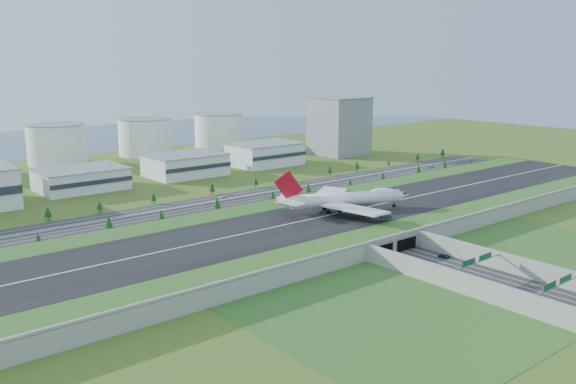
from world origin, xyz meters
TOP-DOWN VIEW (x-y plane):
  - ground at (0.00, 0.00)m, footprint 1200.00×1200.00m
  - airfield_deck at (0.00, -0.09)m, footprint 520.00×100.00m
  - underpass_road at (0.00, -99.42)m, footprint 38.80×120.40m
  - sign_gantry_near at (0.00, -95.04)m, footprint 38.70×0.70m
  - sign_gantry_far at (0.00, -130.04)m, footprint 38.70×0.70m
  - north_expressway at (0.00, 95.00)m, footprint 560.00×36.00m
  - tree_row at (0.52, 95.57)m, footprint 505.69×48.68m
  - hangar_mid_a at (-60.00, 190.00)m, footprint 58.00×42.00m
  - hangar_mid_b at (25.00, 190.00)m, footprint 58.00×42.00m
  - hangar_mid_c at (105.00, 190.00)m, footprint 58.00×42.00m
  - office_tower at (200.00, 195.00)m, footprint 46.00×46.00m
  - fuel_tank_b at (-35.00, 310.00)m, footprint 50.00×50.00m
  - fuel_tank_c at (50.00, 310.00)m, footprint 50.00×50.00m
  - fuel_tank_d at (135.00, 310.00)m, footprint 50.00×50.00m
  - bay_water at (0.00, 480.00)m, footprint 1200.00×260.00m
  - boeing_747 at (17.93, 2.31)m, footprint 75.51×69.80m
  - car_0 at (-7.30, -93.29)m, footprint 2.81×4.36m
  - car_1 at (-11.17, -113.06)m, footprint 2.94×5.36m
  - car_2 at (12.62, -69.36)m, footprint 3.47×5.94m
  - car_5 at (60.61, 102.44)m, footprint 5.22×2.12m
  - car_6 at (206.37, 87.80)m, footprint 6.57×4.74m
  - car_7 at (2.17, 102.89)m, footprint 5.10×2.65m

SIDE VIEW (x-z plane):
  - ground at x=0.00m, z-range 0.00..0.00m
  - bay_water at x=0.00m, z-range 0.00..0.06m
  - north_expressway at x=0.00m, z-range 0.00..0.12m
  - car_0 at x=-7.30m, z-range 0.12..1.50m
  - car_7 at x=2.17m, z-range 0.12..1.53m
  - car_2 at x=12.62m, z-range 0.12..1.67m
  - car_6 at x=206.37m, z-range 0.12..1.78m
  - car_1 at x=-11.17m, z-range 0.12..1.79m
  - car_5 at x=60.61m, z-range 0.12..1.80m
  - underpass_road at x=0.00m, z-range -0.57..7.43m
  - airfield_deck at x=0.00m, z-range -0.48..8.72m
  - tree_row at x=0.52m, z-range 0.62..8.98m
  - sign_gantry_near at x=0.00m, z-range 2.05..11.85m
  - sign_gantry_far at x=0.00m, z-range 2.05..11.85m
  - hangar_mid_a at x=-60.00m, z-range 0.00..15.00m
  - hangar_mid_b at x=25.00m, z-range 0.00..17.00m
  - hangar_mid_c at x=105.00m, z-range 0.00..19.00m
  - boeing_747 at x=17.93m, z-range 2.57..27.44m
  - fuel_tank_b at x=-35.00m, z-range 0.00..35.00m
  - fuel_tank_c at x=50.00m, z-range 0.00..35.00m
  - fuel_tank_d at x=135.00m, z-range 0.00..35.00m
  - office_tower at x=200.00m, z-range 0.00..55.00m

